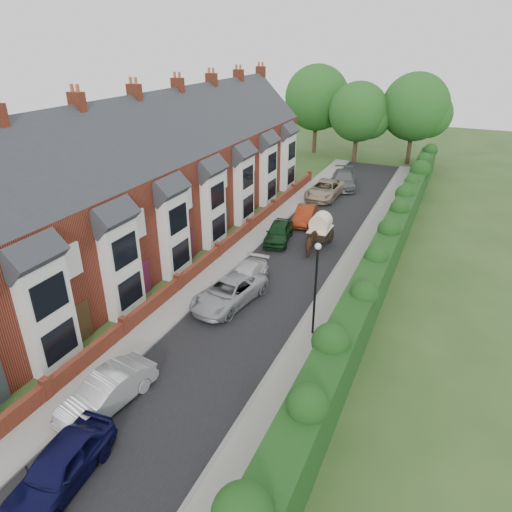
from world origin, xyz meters
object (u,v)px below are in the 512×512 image
at_px(car_silver_b, 229,292).
at_px(car_red, 305,215).
at_px(car_grey, 344,179).
at_px(car_beige, 325,190).
at_px(horse, 312,244).
at_px(car_navy, 60,466).
at_px(car_white, 245,278).
at_px(horse_cart, 320,227).
at_px(lamppost, 316,278).
at_px(car_silver_a, 107,391).
at_px(car_green, 279,232).

distance_m(car_silver_b, car_red, 13.66).
distance_m(car_silver_b, car_grey, 24.52).
xyz_separation_m(car_beige, horse, (2.71, -12.44, -0.02)).
bearing_deg(horse, car_navy, 71.50).
bearing_deg(car_white, car_red, 87.48).
relative_size(horse, horse_cart, 0.55).
xyz_separation_m(lamppost, horse, (-3.04, 9.10, -2.52)).
bearing_deg(lamppost, horse, 108.48).
relative_size(car_grey, horse, 3.03).
xyz_separation_m(car_red, car_grey, (0.39, 10.86, 0.13)).
bearing_deg(horse, car_grey, -95.93).
bearing_deg(lamppost, car_silver_a, -126.99).
bearing_deg(lamppost, car_grey, 101.08).
relative_size(car_green, car_red, 1.04).
xyz_separation_m(car_grey, horse_cart, (1.96, -14.44, 0.56)).
height_order(car_green, horse_cart, horse_cart).
relative_size(car_navy, car_red, 1.09).
height_order(car_silver_b, car_grey, car_grey).
distance_m(car_navy, horse_cart, 22.91).
height_order(car_white, car_grey, car_grey).
bearing_deg(car_navy, car_silver_a, 100.67).
relative_size(lamppost, car_silver_b, 0.99).
bearing_deg(car_white, horse_cart, 71.46).
relative_size(car_silver_a, horse, 2.41).
distance_m(car_white, horse_cart, 8.41).
height_order(car_silver_b, car_green, car_green).
height_order(car_red, horse, horse).
height_order(car_white, car_red, car_red).
height_order(car_silver_a, car_green, same).
bearing_deg(car_red, horse_cart, -64.52).
bearing_deg(car_red, car_grey, 80.13).
bearing_deg(car_silver_a, car_navy, -65.65).
xyz_separation_m(car_silver_a, car_beige, (0.42, 29.74, 0.07)).
bearing_deg(car_silver_b, car_silver_a, -85.88).
xyz_separation_m(car_red, horse, (2.35, -5.56, 0.10)).
height_order(car_navy, horse, horse).
distance_m(car_navy, car_green, 22.06).
distance_m(car_beige, horse_cart, 10.82).
bearing_deg(lamppost, car_white, 150.38).
bearing_deg(horse, car_beige, -90.43).
relative_size(car_grey, horse_cart, 1.67).
bearing_deg(horse, car_white, 57.17).
height_order(car_navy, car_silver_a, car_navy).
bearing_deg(car_green, car_silver_b, -96.41).
distance_m(car_silver_b, car_green, 9.34).
bearing_deg(car_silver_a, car_red, 96.11).
relative_size(car_green, horse, 2.33).
distance_m(lamppost, car_navy, 13.06).
bearing_deg(car_green, car_grey, 75.81).
bearing_deg(car_white, car_navy, -92.59).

